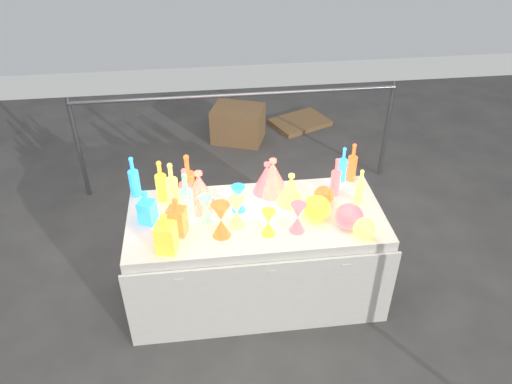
{
  "coord_description": "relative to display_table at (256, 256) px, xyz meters",
  "views": [
    {
      "loc": [
        -0.33,
        -2.74,
        2.91
      ],
      "look_at": [
        0.0,
        0.0,
        0.95
      ],
      "focal_mm": 35.0,
      "sensor_mm": 36.0,
      "label": 1
    }
  ],
  "objects": [
    {
      "name": "bottle_2",
      "position": [
        -0.46,
        0.21,
        0.58
      ],
      "size": [
        0.12,
        0.12,
        0.41
      ],
      "primitive_type": null,
      "rotation": [
        0.0,
        0.0,
        -0.38
      ],
      "color": "orange",
      "rests_on": "display_table"
    },
    {
      "name": "globe_3",
      "position": [
        0.61,
        -0.19,
        0.45
      ],
      "size": [
        0.22,
        0.22,
        0.16
      ],
      "primitive_type": null,
      "rotation": [
        0.0,
        0.0,
        -0.13
      ],
      "color": "#261EB3",
      "rests_on": "display_table"
    },
    {
      "name": "lampshade_0",
      "position": [
        -0.38,
        0.16,
        0.52
      ],
      "size": [
        0.27,
        0.27,
        0.29
      ],
      "primitive_type": null,
      "rotation": [
        0.0,
        0.0,
        0.1
      ],
      "color": "yellow",
      "rests_on": "display_table"
    },
    {
      "name": "lampshade_2",
      "position": [
        0.11,
        0.29,
        0.5
      ],
      "size": [
        0.28,
        0.28,
        0.25
      ],
      "primitive_type": null,
      "rotation": [
        0.0,
        0.0,
        -0.41
      ],
      "color": "#261EB3",
      "rests_on": "display_table"
    },
    {
      "name": "decanter_0",
      "position": [
        -0.61,
        -0.28,
        0.52
      ],
      "size": [
        0.15,
        0.15,
        0.29
      ],
      "primitive_type": null,
      "rotation": [
        0.0,
        0.0,
        -0.22
      ],
      "color": "red",
      "rests_on": "display_table"
    },
    {
      "name": "bottle_10",
      "position": [
        0.61,
        0.19,
        0.53
      ],
      "size": [
        0.08,
        0.08,
        0.31
      ],
      "primitive_type": null,
      "rotation": [
        0.0,
        0.0,
        -0.23
      ],
      "color": "#261EB3",
      "rests_on": "display_table"
    },
    {
      "name": "lampshade_1",
      "position": [
        0.15,
        0.27,
        0.52
      ],
      "size": [
        0.3,
        0.3,
        0.28
      ],
      "primitive_type": null,
      "rotation": [
        0.0,
        0.0,
        -0.29
      ],
      "color": "yellow",
      "rests_on": "display_table"
    },
    {
      "name": "bottle_0",
      "position": [
        -0.65,
        0.28,
        0.54
      ],
      "size": [
        0.11,
        0.11,
        0.33
      ],
      "primitive_type": null,
      "rotation": [
        0.0,
        0.0,
        -0.4
      ],
      "color": "red",
      "rests_on": "display_table"
    },
    {
      "name": "display_table",
      "position": [
        0.0,
        0.0,
        0.0
      ],
      "size": [
        1.84,
        0.83,
        0.75
      ],
      "color": "white",
      "rests_on": "ground"
    },
    {
      "name": "bottle_11",
      "position": [
        0.75,
        0.06,
        0.52
      ],
      "size": [
        0.08,
        0.08,
        0.28
      ],
      "primitive_type": null,
      "rotation": [
        0.0,
        0.0,
        0.33
      ],
      "color": "#137871",
      "rests_on": "display_table"
    },
    {
      "name": "hourglass_5",
      "position": [
        -0.12,
        0.08,
        0.48
      ],
      "size": [
        0.1,
        0.1,
        0.2
      ],
      "primitive_type": null,
      "rotation": [
        0.0,
        0.0,
        -0.02
      ],
      "color": "green",
      "rests_on": "display_table"
    },
    {
      "name": "bottle_8",
      "position": [
        0.71,
        0.37,
        0.52
      ],
      "size": [
        0.08,
        0.08,
        0.29
      ],
      "primitive_type": null,
      "rotation": [
        0.0,
        0.0,
        0.32
      ],
      "color": "green",
      "rests_on": "display_table"
    },
    {
      "name": "hourglass_1",
      "position": [
        0.25,
        -0.19,
        0.48
      ],
      "size": [
        0.11,
        0.11,
        0.22
      ],
      "primitive_type": null,
      "rotation": [
        0.0,
        0.0,
        -0.05
      ],
      "color": "#261EB3",
      "rests_on": "display_table"
    },
    {
      "name": "hourglass_3",
      "position": [
        -0.34,
        -0.0,
        0.47
      ],
      "size": [
        0.11,
        0.11,
        0.2
      ],
      "primitive_type": null,
      "rotation": [
        0.0,
        0.0,
        0.09
      ],
      "color": "#BE2692",
      "rests_on": "display_table"
    },
    {
      "name": "cardboard_box_flat",
      "position": [
        0.88,
        2.71,
        -0.35
      ],
      "size": [
        0.8,
        0.71,
        0.06
      ],
      "primitive_type": "cube",
      "rotation": [
        0.0,
        0.0,
        0.42
      ],
      "color": "olive",
      "rests_on": "ground"
    },
    {
      "name": "bottle_4",
      "position": [
        -0.57,
        0.19,
        0.56
      ],
      "size": [
        0.11,
        0.11,
        0.36
      ],
      "primitive_type": null,
      "rotation": [
        0.0,
        0.0,
        -0.43
      ],
      "color": "#137871",
      "rests_on": "display_table"
    },
    {
      "name": "ground",
      "position": [
        -0.0,
        0.01,
        -0.37
      ],
      "size": [
        80.0,
        80.0,
        0.0
      ],
      "primitive_type": "plane",
      "color": "#5C5955",
      "rests_on": "ground"
    },
    {
      "name": "hourglass_4",
      "position": [
        0.06,
        -0.2,
        0.47
      ],
      "size": [
        0.11,
        0.11,
        0.19
      ],
      "primitive_type": null,
      "rotation": [
        0.0,
        0.0,
        0.17
      ],
      "color": "red",
      "rests_on": "display_table"
    },
    {
      "name": "decanter_1",
      "position": [
        -0.54,
        -0.11,
        0.52
      ],
      "size": [
        0.15,
        0.15,
        0.28
      ],
      "primitive_type": null,
      "rotation": [
        0.0,
        0.0,
        -0.3
      ],
      "color": "orange",
      "rests_on": "display_table"
    },
    {
      "name": "globe_2",
      "position": [
        0.5,
        0.09,
        0.44
      ],
      "size": [
        0.17,
        0.17,
        0.12
      ],
      "primitive_type": null,
      "rotation": [
        0.0,
        0.0,
        -0.15
      ],
      "color": "orange",
      "rests_on": "display_table"
    },
    {
      "name": "globe_0",
      "position": [
        0.41,
        -0.07,
        0.45
      ],
      "size": [
        0.25,
        0.25,
        0.15
      ],
      "primitive_type": null,
      "rotation": [
        0.0,
        0.0,
        0.42
      ],
      "color": "red",
      "rests_on": "display_table"
    },
    {
      "name": "bottle_3",
      "position": [
        -0.48,
        0.16,
        0.54
      ],
      "size": [
        0.1,
        0.1,
        0.33
      ],
      "primitive_type": null,
      "rotation": [
        0.0,
        0.0,
        0.19
      ],
      "color": "#261EB3",
      "rests_on": "display_table"
    },
    {
      "name": "cardboard_box_closed",
      "position": [
        0.09,
        2.43,
        -0.17
      ],
      "size": [
        0.67,
        0.58,
        0.41
      ],
      "primitive_type": "cube",
      "rotation": [
        0.0,
        0.0,
        -0.35
      ],
      "color": "olive",
      "rests_on": "ground"
    },
    {
      "name": "bottle_5",
      "position": [
        -0.47,
        0.01,
        0.57
      ],
      "size": [
        0.1,
        0.1,
        0.39
      ],
      "primitive_type": null,
      "rotation": [
        0.0,
        0.0,
        -0.2
      ],
      "color": "#BE2692",
      "rests_on": "display_table"
    },
    {
      "name": "globe_1",
      "position": [
        0.68,
        -0.3,
        0.44
      ],
      "size": [
        0.19,
        0.19,
        0.12
      ],
      "primitive_type": null,
      "rotation": [
        0.0,
        0.0,
        -0.33
      ],
      "color": "#137871",
      "rests_on": "display_table"
    },
    {
      "name": "bottle_9",
      "position": [
        0.78,
        0.37,
        0.53
      ],
      "size": [
        0.09,
        0.09,
        0.32
      ],
      "primitive_type": null,
      "rotation": [
        0.0,
        0.0,
        -0.23
      ],
      "color": "orange",
      "rests_on": "display_table"
    },
    {
      "name": "hourglass_0",
      "position": [
        -0.25,
        -0.17,
        0.5
      ],
      "size": [
        0.16,
        0.16,
        0.25
      ],
      "primitive_type": null,
      "rotation": [
        0.0,
        0.0,
        -0.4
      ],
      "color": "orange",
      "rests_on": "display_table"
    },
    {
      "name": "hourglass_2",
      "position": [
        -0.14,
        -0.08,
        0.49
      ],
      "size": [
        0.15,
        0.15,
        0.22
      ],
      "primitive_type": null,
      "rotation": [
        0.0,
        0.0,
        -0.41
      ],
      "color": "#137871",
      "rests_on": "display_table"
    },
    {
      "name": "bottle_1",
      "position": [
        -0.85,
        0.36,
        0.54
      ],
      "size": [
        0.08,
        0.08,
        0.33
      ],
      "primitive_type": null,
      "rotation": [
        0.0,
        0.0,
        -0.0
      ],
      "color": "green",
      "rests_on": "display_table"
    },
    {
      "name": "lampshade_3",
      "position": [
        0.27,
        0.13,
        0.5
      ],
      "size": [
        0.23,
        0.23,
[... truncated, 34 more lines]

